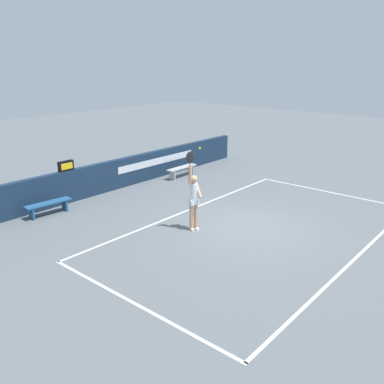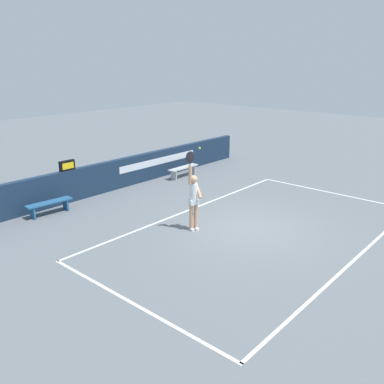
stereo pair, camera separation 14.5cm
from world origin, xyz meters
name	(u,v)px [view 1 (the left image)]	position (x,y,z in m)	size (l,w,h in m)	color
ground_plane	(249,228)	(0.00, 0.00, 0.00)	(60.00, 60.00, 0.00)	slate
court_lines	(259,231)	(0.00, -0.39, 0.00)	(10.51, 5.91, 0.00)	white
back_wall	(116,174)	(0.01, 6.44, 0.60)	(15.12, 0.25, 1.20)	#192C44
speed_display	(66,166)	(-2.26, 6.44, 1.39)	(0.59, 0.15, 0.37)	black
tennis_player	(194,198)	(-1.25, 1.22, 1.04)	(0.47, 0.47, 2.51)	tan
tennis_ball	(200,148)	(-1.23, 1.01, 2.60)	(0.07, 0.07, 0.07)	#C7DD38
courtside_bench_near	(182,169)	(3.07, 5.59, 0.36)	(1.67, 0.38, 0.46)	#AFB2B1
courtside_bench_far	(48,205)	(-3.47, 5.81, 0.35)	(1.60, 0.48, 0.45)	#255989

